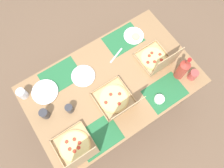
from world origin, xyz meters
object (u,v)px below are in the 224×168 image
at_px(pizza_box_center, 156,59).
at_px(plate_near_right, 134,36).
at_px(cup_clear_left, 69,108).
at_px(cup_red, 193,75).
at_px(pizza_box_corner_right, 76,149).
at_px(soda_bottle, 182,69).
at_px(cup_spare, 45,114).
at_px(plate_far_left, 83,76).
at_px(cup_dark, 22,94).
at_px(pizza_box_corner_left, 116,101).
at_px(plate_middle, 45,92).
at_px(condiment_bowl, 159,99).

relative_size(pizza_box_center, plate_near_right, 1.57).
bearing_deg(cup_clear_left, cup_red, 162.07).
bearing_deg(cup_clear_left, pizza_box_corner_right, 69.45).
height_order(soda_bottle, cup_spare, soda_bottle).
bearing_deg(soda_bottle, pizza_box_center, -67.46).
bearing_deg(cup_spare, cup_clear_left, 160.16).
relative_size(plate_near_right, plate_far_left, 0.91).
xyz_separation_m(pizza_box_center, cup_dark, (1.18, -0.38, 0.00)).
bearing_deg(plate_far_left, pizza_box_corner_left, 106.70).
relative_size(plate_middle, plate_far_left, 1.08).
distance_m(pizza_box_corner_right, soda_bottle, 1.13).
height_order(plate_far_left, cup_dark, cup_dark).
xyz_separation_m(soda_bottle, cup_dark, (1.28, -0.61, -0.08)).
distance_m(plate_middle, cup_red, 1.35).
xyz_separation_m(soda_bottle, condiment_bowl, (0.30, 0.09, -0.11)).
distance_m(plate_near_right, soda_bottle, 0.59).
distance_m(pizza_box_corner_right, condiment_bowl, 0.83).
relative_size(plate_middle, cup_spare, 2.24).
xyz_separation_m(pizza_box_corner_left, cup_red, (-0.72, 0.18, -0.00)).
xyz_separation_m(pizza_box_center, plate_middle, (1.01, -0.30, -0.04)).
bearing_deg(cup_clear_left, soda_bottle, 164.92).
xyz_separation_m(pizza_box_corner_left, cup_clear_left, (0.37, -0.17, -0.01)).
bearing_deg(cup_dark, plate_near_right, 177.88).
height_order(cup_red, cup_clear_left, cup_red).
relative_size(pizza_box_corner_left, cup_spare, 3.29).
distance_m(plate_far_left, cup_red, 1.00).
relative_size(pizza_box_center, cup_dark, 2.95).
height_order(pizza_box_center, pizza_box_corner_right, pizza_box_corner_right).
bearing_deg(plate_near_right, pizza_box_center, 91.01).
bearing_deg(pizza_box_center, plate_far_left, -20.84).
height_order(pizza_box_corner_right, cup_dark, pizza_box_corner_right).
height_order(pizza_box_corner_right, cup_red, pizza_box_corner_right).
relative_size(plate_middle, cup_clear_left, 2.59).
bearing_deg(condiment_bowl, cup_spare, -25.60).
bearing_deg(plate_near_right, plate_far_left, 8.02).
height_order(plate_near_right, plate_middle, plate_near_right).
relative_size(pizza_box_corner_left, soda_bottle, 1.09).
bearing_deg(plate_middle, pizza_box_corner_left, 137.84).
relative_size(pizza_box_corner_right, cup_clear_left, 3.66).
bearing_deg(pizza_box_corner_left, condiment_bowl, 150.11).
xyz_separation_m(pizza_box_center, cup_spare, (1.10, -0.11, 0.00)).
relative_size(plate_near_right, cup_red, 1.97).
distance_m(pizza_box_corner_right, cup_red, 1.21).
bearing_deg(soda_bottle, plate_middle, -25.71).
relative_size(cup_dark, cup_clear_left, 1.15).
height_order(plate_near_right, cup_dark, cup_dark).
bearing_deg(plate_middle, cup_dark, -24.26).
height_order(plate_far_left, condiment_bowl, condiment_bowl).
bearing_deg(cup_spare, plate_far_left, -163.46).
distance_m(soda_bottle, cup_clear_left, 1.04).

